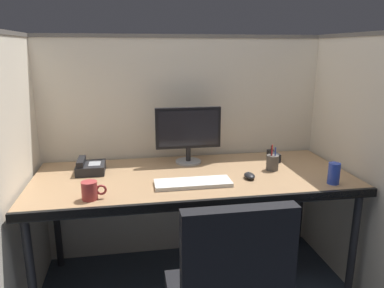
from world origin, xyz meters
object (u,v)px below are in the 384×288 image
Objects in this scene: coffee_mug at (90,191)px; desk_phone at (90,167)px; monitor_center at (188,131)px; computer_mouse at (249,176)px; desk at (194,183)px; soda_can at (334,173)px; keyboard_main at (193,183)px; red_stapler at (274,156)px; pen_cup at (272,162)px.

desk_phone is at bearing 95.74° from coffee_mug.
monitor_center reaches higher than computer_mouse.
desk is at bearing -91.82° from monitor_center.
monitor_center is 3.52× the size of soda_can.
desk_phone reaches higher than keyboard_main.
red_stapler is 0.22m from pen_cup.
soda_can is 1.44m from desk_phone.
desk_phone is at bearing 165.21° from desk.
desk_phone is at bearing -177.50° from red_stapler.
computer_mouse is (0.31, -0.36, -0.20)m from monitor_center.
keyboard_main is 2.60× the size of pen_cup.
soda_can is (0.75, -0.27, 0.11)m from desk.
keyboard_main is 0.73m from red_stapler.
pen_cup is at bearing 17.78° from keyboard_main.
coffee_mug reaches higher than desk.
pen_cup is at bearing -25.56° from monitor_center.
pen_cup reaches higher than soda_can.
keyboard_main is 0.56m from pen_cup.
red_stapler reaches higher than desk.
desk_phone is at bearing 162.49° from soda_can.
soda_can is 0.64× the size of desk_phone.
computer_mouse is (0.31, -0.11, 0.07)m from desk.
coffee_mug is at bearing -84.26° from desk_phone.
computer_mouse is at bearing 9.92° from coffee_mug.
keyboard_main is 3.52× the size of soda_can.
pen_cup is at bearing 14.63° from coffee_mug.
pen_cup is 1.35× the size of soda_can.
coffee_mug reaches higher than desk_phone.
red_stapler reaches higher than computer_mouse.
coffee_mug reaches higher than red_stapler.
computer_mouse is 0.76× the size of coffee_mug.
red_stapler is at bearing 65.72° from pen_cup.
monitor_center is (0.01, 0.26, 0.27)m from desk.
keyboard_main is 0.80m from soda_can.
desk is 0.37m from monitor_center.
desk is at bearing 78.48° from keyboard_main.
monitor_center is at bearing 84.48° from keyboard_main.
soda_can is at bearing -35.14° from monitor_center.
soda_can is (0.16, -0.49, 0.03)m from red_stapler.
desk_phone is (-1.13, 0.15, -0.02)m from pen_cup.
red_stapler is at bearing 30.69° from keyboard_main.
red_stapler is 0.91× the size of pen_cup.
computer_mouse is (0.35, 0.05, 0.01)m from keyboard_main.
desk is at bearing 160.31° from soda_can.
desk is 4.42× the size of monitor_center.
pen_cup is at bearing 33.53° from computer_mouse.
monitor_center is 0.80m from coffee_mug.
computer_mouse is at bearing -16.29° from desk_phone.
monitor_center reaches higher than desk_phone.
coffee_mug is at bearing -138.43° from monitor_center.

